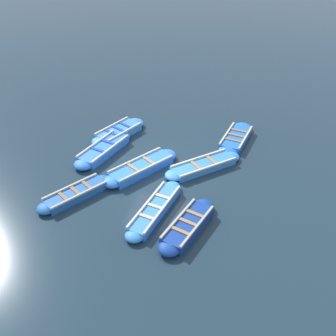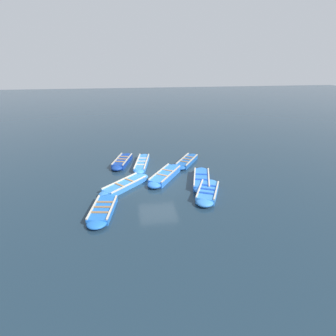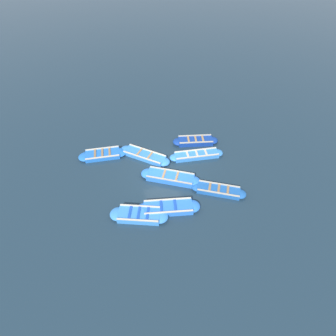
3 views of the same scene
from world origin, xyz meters
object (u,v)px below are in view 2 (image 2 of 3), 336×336
(boat_end_of_row, at_px, (187,161))
(boat_inner_gap, at_px, (165,175))
(boat_broadside, at_px, (201,180))
(buoy_orange_near, at_px, (89,221))
(boat_centre, at_px, (125,185))
(boat_outer_left, at_px, (142,163))
(boat_mid_row, at_px, (103,210))
(boat_bow_out, at_px, (208,192))
(boat_drifting, at_px, (122,161))

(boat_end_of_row, bearing_deg, boat_inner_gap, -129.93)
(boat_broadside, distance_m, buoy_orange_near, 7.36)
(boat_centre, height_order, boat_outer_left, boat_outer_left)
(boat_broadside, xyz_separation_m, boat_centre, (-4.76, 0.02, -0.03))
(boat_mid_row, relative_size, buoy_orange_near, 11.53)
(boat_inner_gap, xyz_separation_m, boat_broadside, (2.17, -0.96, -0.01))
(boat_bow_out, height_order, boat_end_of_row, boat_bow_out)
(boat_inner_gap, height_order, boat_drifting, boat_inner_gap)
(boat_centre, relative_size, buoy_orange_near, 11.12)
(boat_broadside, relative_size, buoy_orange_near, 12.81)
(boat_broadside, xyz_separation_m, boat_outer_left, (-3.54, 3.40, -0.02))
(boat_outer_left, bearing_deg, boat_broadside, -43.89)
(boat_outer_left, distance_m, boat_mid_row, 6.52)
(boat_end_of_row, bearing_deg, boat_bow_out, -88.96)
(boat_centre, relative_size, boat_outer_left, 0.86)
(boat_end_of_row, xyz_separation_m, boat_outer_left, (-3.35, 0.08, 0.00))
(boat_mid_row, xyz_separation_m, buoy_orange_near, (-0.56, -0.91, -0.01))
(boat_centre, bearing_deg, boat_broadside, -0.29)
(boat_end_of_row, relative_size, boat_drifting, 0.94)
(boat_broadside, bearing_deg, boat_mid_row, -155.38)
(boat_broadside, relative_size, boat_end_of_row, 1.19)
(boat_inner_gap, height_order, boat_outer_left, boat_inner_gap)
(boat_inner_gap, distance_m, boat_bow_out, 3.37)
(boat_centre, bearing_deg, boat_end_of_row, 35.82)
(boat_bow_out, height_order, boat_mid_row, boat_bow_out)
(boat_inner_gap, bearing_deg, boat_drifting, 132.75)
(boat_centre, distance_m, boat_mid_row, 2.92)
(boat_inner_gap, distance_m, boat_drifting, 4.09)
(boat_end_of_row, bearing_deg, boat_centre, -144.18)
(boat_broadside, height_order, boat_drifting, boat_broadside)
(boat_broadside, relative_size, boat_outer_left, 0.99)
(boat_end_of_row, xyz_separation_m, boat_drifting, (-4.76, 0.64, 0.02))
(boat_broadside, distance_m, boat_end_of_row, 3.33)
(boat_bow_out, xyz_separation_m, boat_mid_row, (-5.76, -0.99, -0.03))
(boat_mid_row, bearing_deg, boat_centre, 67.97)
(boat_broadside, bearing_deg, boat_drifting, 141.33)
(boat_inner_gap, distance_m, boat_centre, 2.75)
(boat_end_of_row, height_order, boat_outer_left, boat_outer_left)
(boat_centre, relative_size, boat_bow_out, 0.97)
(boat_mid_row, bearing_deg, boat_inner_gap, 44.64)
(boat_inner_gap, relative_size, boat_mid_row, 1.08)
(boat_mid_row, distance_m, buoy_orange_near, 1.07)
(boat_centre, bearing_deg, boat_inner_gap, 19.79)
(buoy_orange_near, bearing_deg, boat_drifting, 78.95)
(boat_mid_row, bearing_deg, boat_drifting, 82.20)
(boat_end_of_row, height_order, boat_mid_row, boat_end_of_row)
(boat_outer_left, relative_size, boat_drifting, 1.13)
(boat_broadside, height_order, boat_end_of_row, boat_broadside)
(boat_centre, bearing_deg, boat_outer_left, 70.02)
(buoy_orange_near, bearing_deg, boat_inner_gap, 46.93)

